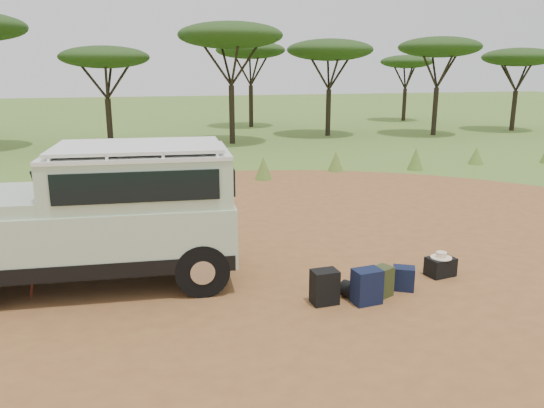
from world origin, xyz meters
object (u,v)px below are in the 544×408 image
object	(u,v)px
safari_vehicle	(101,218)
backpack_black	(325,287)
walking_staff	(36,253)
backpack_navy	(367,286)
backpack_olive	(381,282)
hard_case	(440,267)
duffel_navy	(403,278)

from	to	relation	value
safari_vehicle	backpack_black	world-z (taller)	safari_vehicle
walking_staff	backpack_black	distance (m)	4.69
walking_staff	backpack_navy	xyz separation A→B (m)	(5.07, -1.65, -0.53)
safari_vehicle	backpack_olive	world-z (taller)	safari_vehicle
safari_vehicle	backpack_black	size ratio (longest dim) A/B	9.17
safari_vehicle	walking_staff	distance (m)	1.19
backpack_black	backpack_olive	xyz separation A→B (m)	(1.00, -0.01, -0.03)
backpack_navy	hard_case	world-z (taller)	backpack_navy
hard_case	safari_vehicle	bearing A→B (deg)	158.35
backpack_olive	hard_case	world-z (taller)	backpack_olive
safari_vehicle	walking_staff	bearing A→B (deg)	-149.24
hard_case	backpack_olive	bearing A→B (deg)	-168.87
backpack_black	hard_case	world-z (taller)	backpack_black
backpack_olive	hard_case	distance (m)	1.57
backpack_black	backpack_navy	bearing A→B (deg)	-17.02
backpack_black	safari_vehicle	bearing A→B (deg)	148.64
backpack_olive	hard_case	size ratio (longest dim) A/B	1.05
backpack_black	backpack_olive	world-z (taller)	backpack_black
backpack_navy	hard_case	distance (m)	1.96
duffel_navy	backpack_olive	bearing A→B (deg)	-133.96
walking_staff	hard_case	world-z (taller)	walking_staff
walking_staff	duffel_navy	size ratio (longest dim) A/B	4.10
walking_staff	backpack_olive	distance (m)	5.65
backpack_black	hard_case	bearing A→B (deg)	9.80
walking_staff	backpack_navy	distance (m)	5.36
hard_case	backpack_black	bearing A→B (deg)	-176.53
backpack_black	walking_staff	bearing A→B (deg)	160.09
backpack_black	hard_case	size ratio (longest dim) A/B	1.16
walking_staff	hard_case	xyz separation A→B (m)	(6.91, -0.97, -0.64)
backpack_navy	duffel_navy	bearing A→B (deg)	14.93
backpack_black	duffel_navy	size ratio (longest dim) A/B	1.38
backpack_navy	backpack_olive	size ratio (longest dim) A/B	1.13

